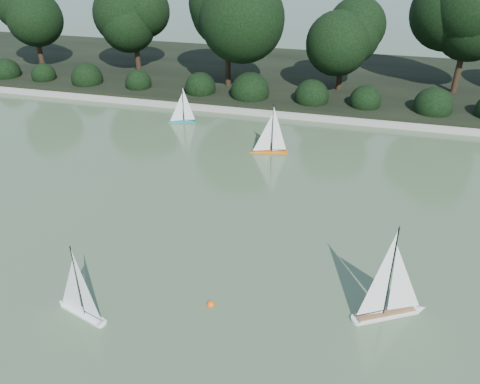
# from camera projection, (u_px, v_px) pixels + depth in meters

# --- Properties ---
(ground) EXTENTS (80.00, 80.00, 0.00)m
(ground) POSITION_uv_depth(u_px,v_px,m) (228.00, 313.00, 7.76)
(ground) COLOR #394E2E
(ground) RESTS_ON ground
(pond_coping) EXTENTS (40.00, 0.35, 0.18)m
(pond_coping) POSITION_uv_depth(u_px,v_px,m) (301.00, 116.00, 15.24)
(pond_coping) COLOR gray
(pond_coping) RESTS_ON ground
(far_bank) EXTENTS (40.00, 8.00, 0.30)m
(far_bank) POSITION_uv_depth(u_px,v_px,m) (315.00, 79.00, 18.56)
(far_bank) COLOR black
(far_bank) RESTS_ON ground
(tree_line) EXTENTS (26.31, 3.93, 4.39)m
(tree_line) POSITION_uv_depth(u_px,v_px,m) (353.00, 22.00, 15.73)
(tree_line) COLOR black
(tree_line) RESTS_ON ground
(shrub_hedge) EXTENTS (29.10, 1.10, 1.10)m
(shrub_hedge) POSITION_uv_depth(u_px,v_px,m) (306.00, 96.00, 15.81)
(shrub_hedge) COLOR black
(shrub_hedge) RESTS_ON ground
(sailboat_white_a) EXTENTS (1.09, 0.49, 1.50)m
(sailboat_white_a) POSITION_uv_depth(u_px,v_px,m) (77.00, 302.00, 7.65)
(sailboat_white_a) COLOR white
(sailboat_white_a) RESTS_ON ground
(sailboat_white_b) EXTENTS (1.28, 0.81, 1.86)m
(sailboat_white_b) POSITION_uv_depth(u_px,v_px,m) (394.00, 301.00, 7.59)
(sailboat_white_b) COLOR silver
(sailboat_white_b) RESTS_ON ground
(sailboat_orange) EXTENTS (1.10, 0.41, 1.51)m
(sailboat_orange) POSITION_uv_depth(u_px,v_px,m) (267.00, 145.00, 12.92)
(sailboat_orange) COLOR #E16108
(sailboat_orange) RESTS_ON ground
(sailboat_teal) EXTENTS (0.93, 0.43, 1.29)m
(sailboat_teal) POSITION_uv_depth(u_px,v_px,m) (181.00, 117.00, 14.88)
(sailboat_teal) COLOR #167D83
(sailboat_teal) RESTS_ON ground
(race_buoy) EXTENTS (0.14, 0.14, 0.14)m
(race_buoy) POSITION_uv_depth(u_px,v_px,m) (211.00, 305.00, 7.92)
(race_buoy) COLOR #ED520C
(race_buoy) RESTS_ON ground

